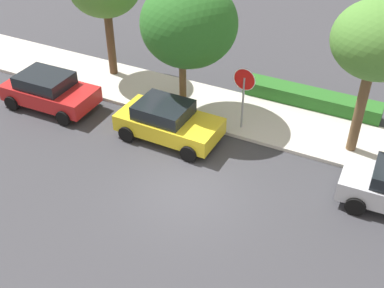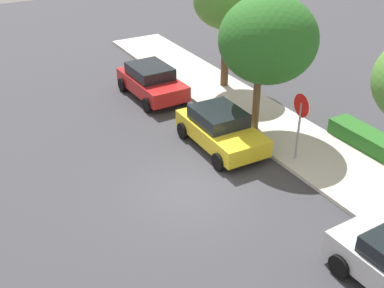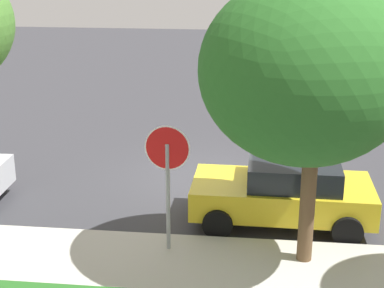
% 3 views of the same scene
% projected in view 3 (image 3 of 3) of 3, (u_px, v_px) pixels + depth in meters
% --- Properties ---
extents(ground_plane, '(60.00, 60.00, 0.00)m').
position_uv_depth(ground_plane, '(203.00, 179.00, 15.59)').
color(ground_plane, '#38383D').
extents(sidewalk_curb, '(32.00, 3.10, 0.14)m').
position_uv_depth(sidewalk_curb, '(177.00, 277.00, 10.79)').
color(sidewalk_curb, beige).
rests_on(sidewalk_curb, ground_plane).
extents(stop_sign, '(0.88, 0.09, 2.69)m').
position_uv_depth(stop_sign, '(168.00, 167.00, 11.15)').
color(stop_sign, gray).
rests_on(stop_sign, ground_plane).
extents(parked_car_yellow, '(3.94, 2.12, 1.47)m').
position_uv_depth(parked_car_yellow, '(284.00, 191.00, 12.89)').
color(parked_car_yellow, yellow).
rests_on(parked_car_yellow, ground_plane).
extents(street_tree_mid_block, '(3.68, 3.68, 5.48)m').
position_uv_depth(street_tree_mid_block, '(306.00, 71.00, 9.98)').
color(street_tree_mid_block, brown).
rests_on(street_tree_mid_block, ground_plane).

